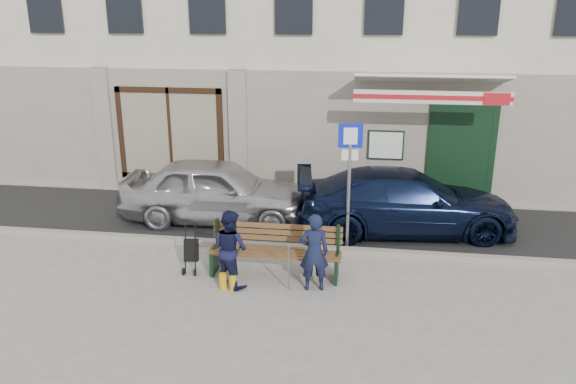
% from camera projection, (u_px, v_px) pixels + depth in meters
% --- Properties ---
extents(ground, '(80.00, 80.00, 0.00)m').
position_uv_depth(ground, '(255.00, 283.00, 9.95)').
color(ground, '#9E9991').
rests_on(ground, ground).
extents(asphalt_lane, '(60.00, 3.20, 0.01)m').
position_uv_depth(asphalt_lane, '(282.00, 221.00, 12.87)').
color(asphalt_lane, '#282828').
rests_on(asphalt_lane, ground).
extents(curb, '(60.00, 0.18, 0.12)m').
position_uv_depth(curb, '(270.00, 246.00, 11.35)').
color(curb, '#9E9384').
rests_on(curb, ground).
extents(car_silver, '(4.30, 1.84, 1.45)m').
position_uv_depth(car_silver, '(217.00, 190.00, 12.67)').
color(car_silver, silver).
rests_on(car_silver, ground).
extents(car_navy, '(4.91, 2.50, 1.36)m').
position_uv_depth(car_navy, '(406.00, 202.00, 12.07)').
color(car_navy, black).
rests_on(car_navy, ground).
extents(parking_sign, '(0.47, 0.10, 2.56)m').
position_uv_depth(parking_sign, '(349.00, 167.00, 10.92)').
color(parking_sign, gray).
rests_on(parking_sign, ground).
extents(bench, '(2.40, 1.17, 0.98)m').
position_uv_depth(bench, '(272.00, 252.00, 10.11)').
color(bench, brown).
rests_on(bench, ground).
extents(man, '(0.56, 0.42, 1.39)m').
position_uv_depth(man, '(314.00, 252.00, 9.53)').
color(man, '#131A34').
rests_on(man, ground).
extents(woman, '(0.85, 0.80, 1.38)m').
position_uv_depth(woman, '(230.00, 248.00, 9.69)').
color(woman, '#121432').
rests_on(woman, ground).
extents(stroller, '(0.29, 0.39, 0.90)m').
position_uv_depth(stroller, '(191.00, 251.00, 10.29)').
color(stroller, black).
rests_on(stroller, ground).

